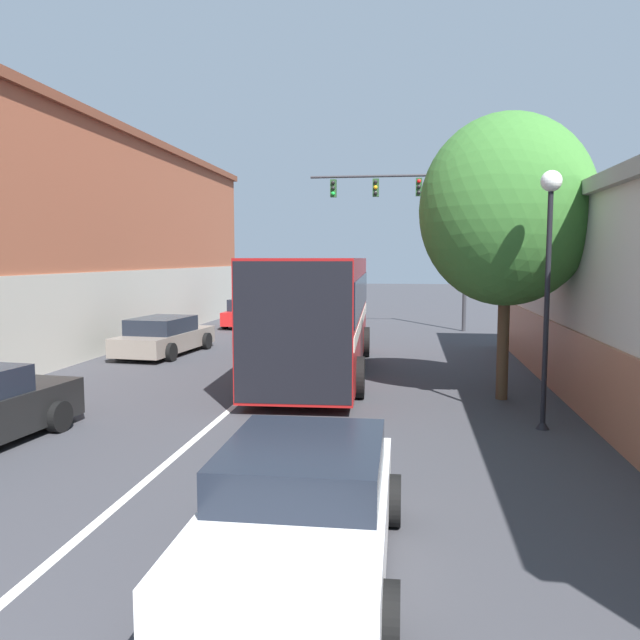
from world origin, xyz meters
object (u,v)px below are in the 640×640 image
(hatchback_foreground, at_px, (301,511))
(street_lamp, at_px, (549,258))
(parked_car_left_far, at_px, (164,336))
(parked_car_left_mid, at_px, (250,313))
(traffic_signal_gantry, at_px, (416,212))
(bus, at_px, (317,309))
(street_tree_near, at_px, (507,211))

(hatchback_foreground, height_order, street_lamp, street_lamp)
(hatchback_foreground, relative_size, parked_car_left_far, 0.90)
(hatchback_foreground, height_order, parked_car_left_far, hatchback_foreground)
(hatchback_foreground, distance_m, parked_car_left_mid, 24.05)
(traffic_signal_gantry, height_order, street_lamp, traffic_signal_gantry)
(hatchback_foreground, xyz_separation_m, parked_car_left_mid, (-6.52, 23.15, 0.01))
(bus, relative_size, street_tree_near, 1.57)
(bus, height_order, street_lamp, street_lamp)
(bus, bearing_deg, parked_car_left_mid, 20.62)
(street_tree_near, bearing_deg, parked_car_left_far, 152.65)
(parked_car_left_far, height_order, street_tree_near, street_tree_near)
(bus, relative_size, traffic_signal_gantry, 1.41)
(parked_car_left_far, bearing_deg, traffic_signal_gantry, -40.08)
(bus, bearing_deg, street_lamp, -137.87)
(hatchback_foreground, xyz_separation_m, traffic_signal_gantry, (1.40, 22.57, 4.73))
(bus, xyz_separation_m, street_lamp, (5.19, -5.26, 1.46))
(traffic_signal_gantry, xyz_separation_m, street_tree_near, (1.90, -13.94, -0.98))
(hatchback_foreground, xyz_separation_m, street_lamp, (3.71, 6.06, 2.67))
(parked_car_left_far, xyz_separation_m, street_tree_near, (10.53, -5.44, 3.77))
(parked_car_left_far, bearing_deg, street_lamp, -120.90)
(bus, height_order, traffic_signal_gantry, traffic_signal_gantry)
(parked_car_left_mid, bearing_deg, bus, -154.76)
(traffic_signal_gantry, bearing_deg, street_lamp, -82.03)
(bus, height_order, street_tree_near, street_tree_near)
(hatchback_foreground, distance_m, parked_car_left_far, 15.82)
(parked_car_left_mid, height_order, parked_car_left_far, parked_car_left_mid)
(bus, distance_m, street_lamp, 7.53)
(parked_car_left_mid, xyz_separation_m, traffic_signal_gantry, (7.92, -0.58, 4.72))
(traffic_signal_gantry, relative_size, street_lamp, 1.48)
(bus, relative_size, parked_car_left_mid, 2.44)
(parked_car_left_far, relative_size, street_tree_near, 0.71)
(street_lamp, bearing_deg, hatchback_foreground, -121.49)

